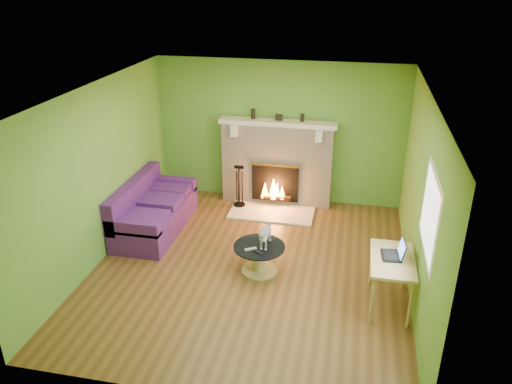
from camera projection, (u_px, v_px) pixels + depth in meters
The scene contains 22 objects.
floor at pixel (250, 267), 7.37m from camera, with size 5.00×5.00×0.00m, color #583819.
ceiling at pixel (249, 92), 6.30m from camera, with size 5.00×5.00×0.00m, color white.
wall_back at pixel (279, 133), 9.07m from camera, with size 5.00×5.00×0.00m, color #549330.
wall_front at pixel (192, 293), 4.60m from camera, with size 5.00×5.00×0.00m, color #549330.
wall_left at pixel (99, 174), 7.25m from camera, with size 5.00×5.00×0.00m, color #549330.
wall_right at pixel (420, 201), 6.42m from camera, with size 5.00×5.00×0.00m, color #549330.
window_frame at pixel (430, 214), 5.52m from camera, with size 1.20×1.20×0.00m, color silver.
window_pane at pixel (429, 214), 5.52m from camera, with size 1.06×1.06×0.00m, color white.
fireplace at pixel (277, 163), 9.12m from camera, with size 2.10×0.46×1.58m.
hearth at pixel (272, 213), 8.97m from camera, with size 1.50×0.75×0.03m, color beige.
mantel at pixel (278, 123), 8.79m from camera, with size 2.10×0.28×0.08m, color silver.
sofa at pixel (152, 211), 8.32m from camera, with size 0.88×1.90×0.85m.
coffee_table at pixel (259, 257), 7.18m from camera, with size 0.74×0.74×0.42m.
desk at pixel (392, 264), 6.31m from camera, with size 0.55×0.94×0.70m.
cat at pixel (266, 235), 7.06m from camera, with size 0.20×0.53×0.33m, color slate, non-canonical shape.
remote_silver at pixel (251, 249), 7.01m from camera, with size 0.17×0.04×0.02m, color #949497.
remote_black at pixel (258, 252), 6.93m from camera, with size 0.16×0.04×0.02m, color black.
laptop at pixel (392, 248), 6.28m from camera, with size 0.28×0.31×0.24m, color black, non-canonical shape.
fire_tools at pixel (239, 186), 9.05m from camera, with size 0.21×0.21×0.79m, color black, non-canonical shape.
mantel_vase_left at pixel (253, 114), 8.84m from camera, with size 0.08×0.08×0.18m, color black.
mantel_vase_right at pixel (302, 118), 8.69m from camera, with size 0.07×0.07×0.14m, color black.
mantel_box at pixel (279, 118), 8.77m from camera, with size 0.12×0.08×0.10m, color black.
Camera 1 is at (1.35, -6.11, 4.05)m, focal length 35.00 mm.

